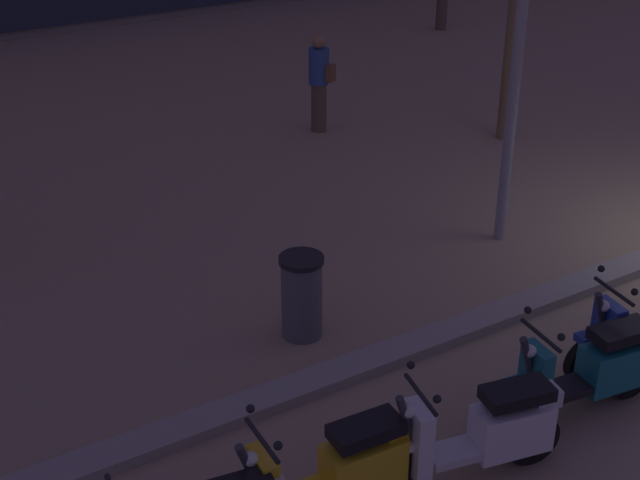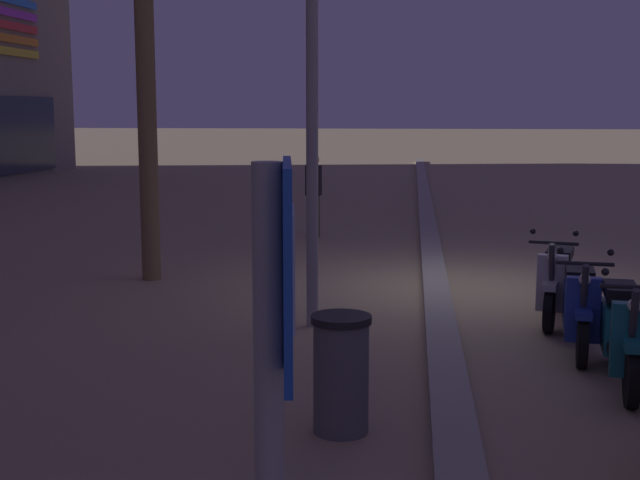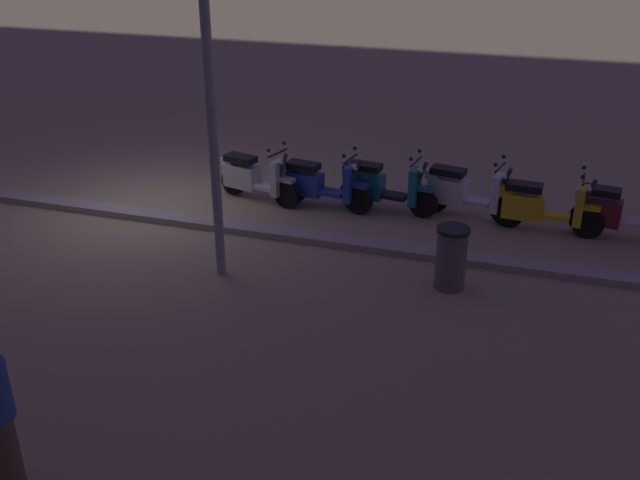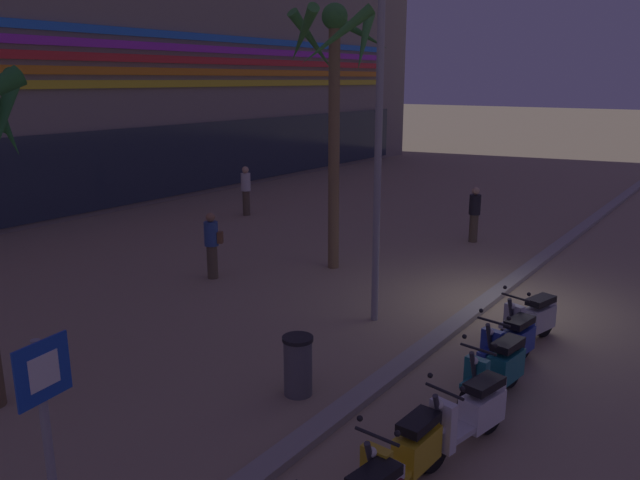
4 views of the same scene
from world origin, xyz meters
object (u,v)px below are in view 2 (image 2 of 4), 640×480
scooter_blue_tail_end (580,306)px  crossing_sign (276,462)px  pedestrian_by_palm_tree (314,193)px  scooter_teal_mid_front (622,332)px  litter_bin (341,373)px  scooter_silver_last_in_row (556,282)px

scooter_blue_tail_end → crossing_sign: size_ratio=0.76×
scooter_blue_tail_end → pedestrian_by_palm_tree: 8.63m
crossing_sign → scooter_teal_mid_front: bearing=-22.5°
pedestrian_by_palm_tree → litter_bin: 10.61m
scooter_blue_tail_end → pedestrian_by_palm_tree: pedestrian_by_palm_tree is taller
scooter_teal_mid_front → pedestrian_by_palm_tree: 9.71m
scooter_blue_tail_end → crossing_sign: bearing=162.2°
crossing_sign → scooter_blue_tail_end: bearing=-17.8°
scooter_silver_last_in_row → pedestrian_by_palm_tree: bearing=30.0°
scooter_silver_last_in_row → litter_bin: 4.65m
litter_bin → crossing_sign: bearing=-178.0°
pedestrian_by_palm_tree → litter_bin: bearing=-172.3°
pedestrian_by_palm_tree → litter_bin: pedestrian_by_palm_tree is taller
crossing_sign → scooter_silver_last_in_row: bearing=-14.9°
scooter_blue_tail_end → litter_bin: scooter_blue_tail_end is taller
crossing_sign → pedestrian_by_palm_tree: size_ratio=1.45×
pedestrian_by_palm_tree → litter_bin: size_ratio=1.75×
scooter_blue_tail_end → scooter_silver_last_in_row: 1.27m
scooter_silver_last_in_row → litter_bin: bearing=150.2°
pedestrian_by_palm_tree → crossing_sign: bearing=-173.9°
scooter_silver_last_in_row → crossing_sign: (-8.16, 2.17, 1.06)m
scooter_teal_mid_front → scooter_blue_tail_end: same height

